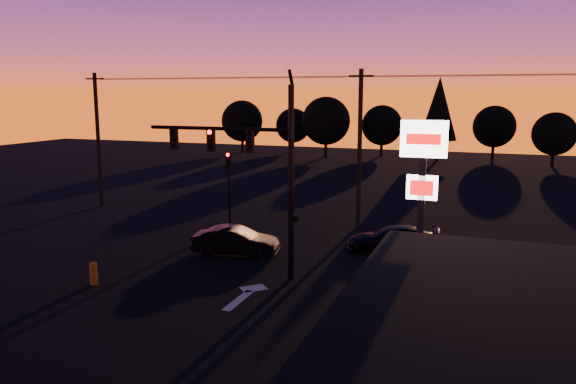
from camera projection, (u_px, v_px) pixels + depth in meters
name	position (u px, v px, depth m)	size (l,w,h in m)	color
ground	(214.00, 308.00, 20.26)	(120.00, 120.00, 0.00)	black
lane_arrow	(246.00, 294.00, 21.63)	(1.20, 3.10, 0.01)	beige
traffic_signal_mast	(255.00, 160.00, 23.13)	(6.79, 0.52, 8.58)	black
secondary_signal	(229.00, 178.00, 32.08)	(0.30, 0.31, 4.35)	black
pylon_sign	(422.00, 178.00, 18.41)	(1.50, 0.28, 6.80)	black
utility_pole_0	(98.00, 139.00, 37.85)	(1.40, 0.26, 9.00)	black
utility_pole_1	(360.00, 148.00, 31.72)	(1.40, 0.26, 9.00)	black
power_wires	(361.00, 77.00, 31.03)	(36.00, 1.22, 0.07)	black
bollard	(94.00, 274.00, 22.69)	(0.30, 0.30, 0.91)	#C0750E
tree_0	(242.00, 121.00, 73.25)	(5.36, 5.36, 6.74)	black
tree_1	(293.00, 126.00, 74.09)	(4.54, 4.54, 5.71)	black
tree_2	(326.00, 121.00, 67.26)	(5.77, 5.78, 7.26)	black
tree_3	(382.00, 125.00, 69.02)	(4.95, 4.95, 6.22)	black
tree_4	(439.00, 109.00, 63.48)	(4.18, 4.18, 9.50)	black
tree_5	(494.00, 127.00, 66.43)	(4.95, 4.95, 6.22)	black
tree_6	(554.00, 134.00, 58.90)	(4.54, 4.54, 5.71)	black
car_mid	(236.00, 241.00, 26.86)	(1.43, 4.10, 1.35)	black
car_right	(393.00, 239.00, 27.35)	(1.79, 4.40, 1.28)	black
suv_parked	(429.00, 333.00, 16.46)	(2.37, 5.13, 1.43)	black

